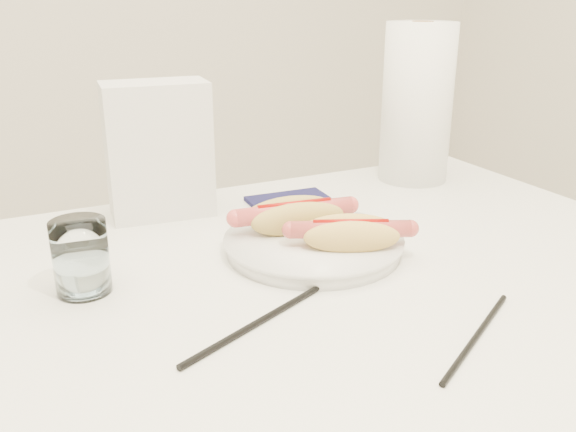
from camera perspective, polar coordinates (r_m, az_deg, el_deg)
name	(u,v)px	position (r m, az deg, el deg)	size (l,w,h in m)	color
table	(285,319)	(0.84, -0.29, -9.46)	(1.20, 0.80, 0.75)	white
plate	(313,246)	(0.88, 2.35, -2.75)	(0.24, 0.24, 0.02)	white
hotdog_left	(294,216)	(0.90, 0.60, -0.02)	(0.18, 0.09, 0.05)	tan
hotdog_right	(350,234)	(0.85, 5.74, -1.64)	(0.16, 0.11, 0.04)	#E4B859
water_glass	(81,257)	(0.80, -18.47, -3.58)	(0.07, 0.07, 0.09)	silver
chopstick_near	(260,321)	(0.71, -2.56, -9.59)	(0.01, 0.01, 0.24)	black
chopstick_far	(477,336)	(0.71, 16.92, -10.46)	(0.01, 0.01, 0.21)	black
napkin_box	(158,150)	(1.03, -11.80, 5.95)	(0.16, 0.09, 0.22)	silver
navy_napkin	(296,205)	(1.06, 0.71, 0.98)	(0.14, 0.14, 0.01)	#13123A
paper_towel_roll	(417,103)	(1.22, 11.75, 10.08)	(0.13, 0.13, 0.30)	white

